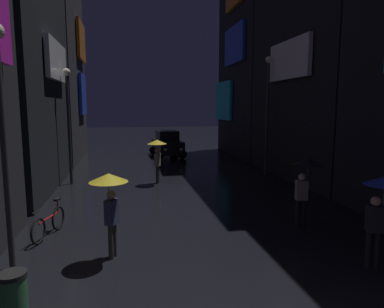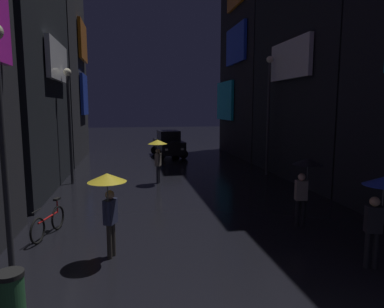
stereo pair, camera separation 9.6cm
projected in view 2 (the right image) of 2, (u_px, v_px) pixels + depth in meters
name	position (u px, v px, depth m)	size (l,w,h in m)	color
building_left_far	(48.00, 67.00, 22.91)	(4.25, 7.86, 12.55)	#232328
building_right_mid	(324.00, 25.00, 17.13)	(4.25, 8.85, 15.43)	black
building_right_far	(261.00, 30.00, 25.21)	(4.25, 7.88, 18.61)	black
pedestrian_near_crossing_yellow	(158.00, 149.00, 16.12)	(0.90, 0.90, 2.12)	#2D2D38
pedestrian_midstreet_left_blue	(380.00, 197.00, 7.57)	(0.90, 0.90, 2.12)	black
pedestrian_foreground_right_yellow	(108.00, 192.00, 8.01)	(0.90, 0.90, 2.12)	#38332D
pedestrian_foreground_left_black	(305.00, 173.00, 10.26)	(0.90, 0.90, 2.12)	black
bicycle_parked_at_storefront	(49.00, 223.00, 9.68)	(0.58, 1.76, 0.96)	black
car_distant	(169.00, 144.00, 25.27)	(2.48, 4.26, 1.92)	black
streetlamp_right_far	(269.00, 103.00, 18.02)	(0.36, 0.36, 6.27)	#2D2D33
streetlamp_left_far	(69.00, 112.00, 15.90)	(0.36, 0.36, 5.40)	#2D2D33
streetlamp_left_near	(1.00, 119.00, 7.36)	(0.36, 0.36, 5.38)	#2D2D33
trash_bin	(11.00, 298.00, 5.71)	(0.46, 0.46, 0.93)	#265933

